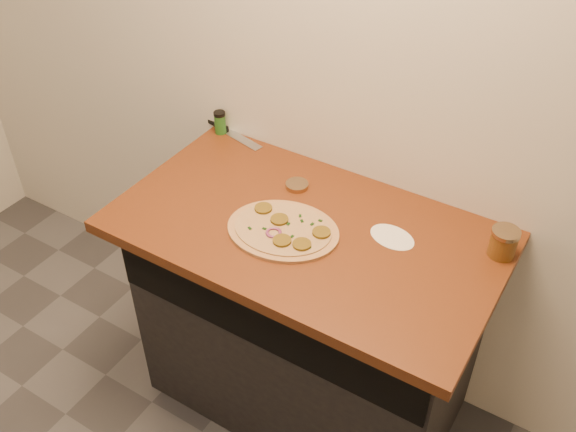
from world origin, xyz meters
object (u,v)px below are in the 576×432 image
Objects in this scene: spice_shaker at (220,122)px; pizza at (283,230)px; salsa_jar at (503,242)px; chefs_knife at (228,131)px.

pizza is at bearing -35.78° from spice_shaker.
salsa_jar is 1.03× the size of spice_shaker.
salsa_jar is at bearing 22.74° from pizza.
spice_shaker is at bearing 174.07° from salsa_jar.
pizza is 1.39× the size of chefs_knife.
spice_shaker is (-1.10, 0.11, -0.00)m from salsa_jar.
spice_shaker reaches higher than chefs_knife.
salsa_jar is at bearing -5.93° from spice_shaker.
salsa_jar reaches higher than pizza.
pizza is 4.56× the size of spice_shaker.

